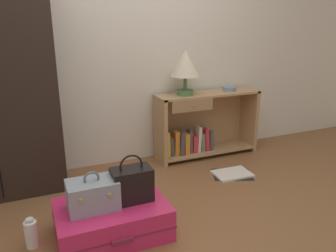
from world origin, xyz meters
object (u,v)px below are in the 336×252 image
(bottle, at_px, (31,234))
(table_lamp, at_px, (185,65))
(open_book_on_floor, at_px, (232,174))
(bookshelf, at_px, (202,126))
(handbag, at_px, (132,184))
(bowl, at_px, (229,89))
(suitcase_large, at_px, (112,220))
(train_case, at_px, (93,195))

(bottle, bearing_deg, table_lamp, 31.51)
(table_lamp, relative_size, open_book_on_floor, 1.02)
(table_lamp, bearing_deg, bookshelf, 3.92)
(handbag, bearing_deg, table_lamp, 48.95)
(bookshelf, height_order, table_lamp, table_lamp)
(bookshelf, height_order, bottle, bookshelf)
(table_lamp, height_order, bowl, table_lamp)
(handbag, bearing_deg, bookshelf, 43.20)
(bottle, bearing_deg, suitcase_large, -8.56)
(table_lamp, relative_size, train_case, 1.39)
(suitcase_large, relative_size, bottle, 3.63)
(suitcase_large, bearing_deg, table_lamp, 44.70)
(train_case, xyz_separation_m, open_book_on_floor, (1.43, 0.48, -0.33))
(bowl, height_order, suitcase_large, bowl)
(handbag, bearing_deg, train_case, -179.64)
(table_lamp, distance_m, bowl, 0.61)
(train_case, bearing_deg, bottle, 169.54)
(suitcase_large, distance_m, open_book_on_floor, 1.40)
(bowl, bearing_deg, open_book_on_floor, -117.13)
(train_case, bearing_deg, handbag, 0.36)
(table_lamp, xyz_separation_m, bowl, (0.54, 0.01, -0.28))
(suitcase_large, bearing_deg, train_case, 177.98)
(table_lamp, bearing_deg, train_case, -138.46)
(bottle, bearing_deg, train_case, -10.46)
(table_lamp, xyz_separation_m, suitcase_large, (-1.06, -1.05, -0.89))
(handbag, xyz_separation_m, bottle, (-0.67, 0.07, -0.26))
(table_lamp, bearing_deg, bowl, 1.07)
(bookshelf, bearing_deg, suitcase_large, -140.23)
(bowl, xyz_separation_m, open_book_on_floor, (-0.30, -0.58, -0.72))
(bowl, bearing_deg, train_case, -148.52)
(bottle, bearing_deg, bowl, 24.75)
(table_lamp, height_order, handbag, table_lamp)
(bookshelf, relative_size, table_lamp, 2.50)
(suitcase_large, height_order, train_case, train_case)
(bottle, height_order, open_book_on_floor, bottle)
(table_lamp, distance_m, bottle, 2.07)
(suitcase_large, xyz_separation_m, open_book_on_floor, (1.31, 0.48, -0.11))
(bookshelf, xyz_separation_m, table_lamp, (-0.22, -0.01, 0.67))
(train_case, distance_m, open_book_on_floor, 1.54)
(table_lamp, distance_m, suitcase_large, 1.74)
(bookshelf, bearing_deg, bottle, -151.32)
(table_lamp, relative_size, handbag, 1.34)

